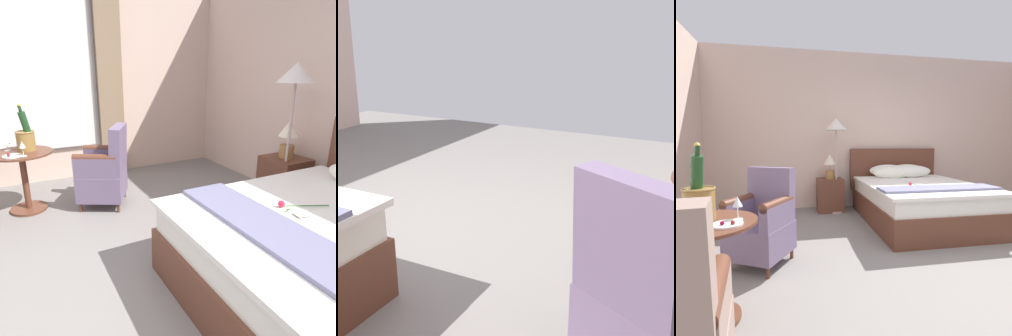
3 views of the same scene
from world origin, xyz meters
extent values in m
plane|color=gray|center=(0.00, 0.00, 0.00)|extent=(7.71, 7.71, 0.00)
cube|color=beige|center=(0.00, 2.86, 1.43)|extent=(6.33, 0.12, 2.85)
cube|color=brown|center=(0.28, 1.63, 0.18)|extent=(1.59, 2.07, 0.36)
cube|color=white|center=(0.28, 1.63, 0.46)|extent=(1.54, 2.01, 0.20)
cube|color=white|center=(0.28, 1.57, 0.58)|extent=(1.62, 1.95, 0.04)
cube|color=slate|center=(0.28, 1.06, 0.61)|extent=(1.59, 0.37, 0.03)
cube|color=brown|center=(0.28, 2.71, 0.73)|extent=(1.66, 0.08, 0.74)
ellipsoid|color=white|center=(0.09, 2.51, 0.70)|extent=(0.68, 0.25, 0.21)
ellipsoid|color=white|center=(0.47, 2.51, 0.70)|extent=(0.67, 0.25, 0.22)
ellipsoid|color=white|center=(0.09, 2.26, 0.69)|extent=(0.67, 0.23, 0.21)
ellipsoid|color=white|center=(0.47, 2.26, 0.70)|extent=(0.67, 0.26, 0.23)
cylinder|color=#2D6628|center=(0.10, 1.54, 0.61)|extent=(0.15, 0.32, 0.01)
sphere|color=#DB2342|center=(0.02, 1.38, 0.63)|extent=(0.05, 0.05, 0.05)
ellipsoid|color=#33702D|center=(0.10, 1.37, 0.62)|extent=(0.03, 0.05, 0.01)
cube|color=white|center=(0.18, 1.41, 0.61)|extent=(0.10, 0.12, 0.00)
cube|color=brown|center=(-0.97, 2.51, 0.29)|extent=(0.46, 0.43, 0.57)
sphere|color=#B7B2A8|center=(-0.73, 2.51, 0.41)|extent=(0.02, 0.02, 0.02)
cylinder|color=#A0703E|center=(-0.97, 2.51, 0.65)|extent=(0.16, 0.16, 0.15)
cylinder|color=#B7B2A8|center=(-0.97, 2.51, 0.78)|extent=(0.02, 0.02, 0.10)
cone|color=#EFE5C6|center=(-0.97, 2.51, 0.92)|extent=(0.23, 0.23, 0.18)
cylinder|color=#C0ADAD|center=(-0.87, 2.41, 0.01)|extent=(0.28, 0.28, 0.03)
cylinder|color=#C0ADAD|center=(-0.87, 2.41, 0.72)|extent=(0.03, 0.03, 1.39)
cone|color=silver|center=(-0.87, 2.41, 1.52)|extent=(0.40, 0.40, 0.20)
cylinder|color=brown|center=(-2.15, -0.24, 0.01)|extent=(0.40, 0.40, 0.03)
cylinder|color=brown|center=(-2.15, -0.24, 0.33)|extent=(0.07, 0.07, 0.67)
cylinder|color=brown|center=(-2.15, -0.24, 0.68)|extent=(0.66, 0.66, 0.02)
cylinder|color=olive|center=(-2.20, -0.17, 0.79)|extent=(0.19, 0.19, 0.21)
torus|color=olive|center=(-2.20, -0.17, 0.90)|extent=(0.21, 0.21, 0.02)
cylinder|color=white|center=(-2.20, -0.17, 0.88)|extent=(0.17, 0.17, 0.03)
cylinder|color=#1E4723|center=(-2.21, -0.15, 0.96)|extent=(0.11, 0.13, 0.33)
cylinder|color=#193D1E|center=(-2.19, -0.19, 1.15)|extent=(0.04, 0.04, 0.08)
sphere|color=gold|center=(-2.19, -0.19, 1.19)|extent=(0.04, 0.04, 0.04)
cylinder|color=white|center=(-1.95, -0.22, 0.69)|extent=(0.06, 0.06, 0.01)
cylinder|color=white|center=(-1.95, -0.22, 0.74)|extent=(0.01, 0.01, 0.08)
cone|color=white|center=(-1.95, -0.22, 0.82)|extent=(0.07, 0.07, 0.07)
cylinder|color=white|center=(-1.99, -0.32, 0.70)|extent=(0.19, 0.19, 0.01)
sphere|color=maroon|center=(-2.01, -0.36, 0.71)|extent=(0.03, 0.03, 0.03)
sphere|color=maroon|center=(-1.95, -0.35, 0.71)|extent=(0.03, 0.03, 0.03)
cylinder|color=brown|center=(-2.21, 0.49, 0.05)|extent=(0.04, 0.04, 0.11)
cylinder|color=brown|center=(-1.82, 0.29, 0.05)|extent=(0.04, 0.04, 0.11)
cylinder|color=brown|center=(-2.01, 0.87, 0.05)|extent=(0.04, 0.04, 0.11)
cylinder|color=brown|center=(-1.62, 0.67, 0.05)|extent=(0.04, 0.04, 0.11)
cube|color=slate|center=(-1.91, 0.58, 0.26)|extent=(0.70, 0.69, 0.30)
cube|color=slate|center=(-1.82, 0.76, 0.68)|extent=(0.50, 0.36, 0.55)
cube|color=slate|center=(-2.11, 0.66, 0.52)|extent=(0.30, 0.46, 0.23)
cylinder|color=brown|center=(-2.11, 0.66, 0.64)|extent=(0.30, 0.46, 0.09)
cube|color=slate|center=(-1.74, 0.46, 0.52)|extent=(0.30, 0.46, 0.23)
cylinder|color=brown|center=(-1.74, 0.46, 0.64)|extent=(0.30, 0.46, 0.09)
cube|color=gray|center=(-1.91, -0.91, 0.51)|extent=(0.16, 0.50, 0.18)
cylinder|color=brown|center=(-1.91, -0.91, 0.60)|extent=(0.16, 0.50, 0.09)
camera|label=1|loc=(1.40, -0.23, 1.53)|focal=32.00mm
camera|label=2|loc=(-2.13, 2.40, 1.48)|focal=50.00mm
camera|label=3|loc=(-1.56, -2.03, 1.20)|focal=28.00mm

